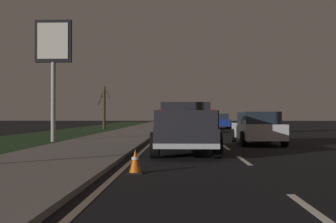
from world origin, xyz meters
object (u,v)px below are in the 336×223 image
Objects in this scene: pickup_truck at (185,126)px; sedan_blue at (219,121)px; gas_price_sign at (53,51)px; sedan_green at (181,122)px; sedan_silver at (181,123)px; bare_tree_far at (104,106)px; traffic_cone_near at (135,161)px; sedan_white at (257,128)px.

sedan_blue is at bearing -8.04° from pickup_truck.
gas_price_sign reaches higher than pickup_truck.
pickup_truck is 1.23× the size of sedan_green.
sedan_green is 1.00× the size of sedan_silver.
sedan_green is 1.02× the size of bare_tree_far.
sedan_green is at bearing -21.14° from gas_price_sign.
sedan_blue is at bearing -51.56° from sedan_green.
sedan_green is 7.00m from sedan_silver.
bare_tree_far is at bearing 17.55° from pickup_truck.
pickup_truck is 9.35× the size of traffic_cone_near.
sedan_silver is 11.64m from bare_tree_far.
pickup_truck is 26.01m from bare_tree_far.
sedan_white reaches higher than traffic_cone_near.
bare_tree_far is (18.83, 1.01, -2.47)m from gas_price_sign.
traffic_cone_near is (-11.18, -5.59, -4.45)m from gas_price_sign.
pickup_truck is at bearing -13.28° from traffic_cone_near.
traffic_cone_near is (-5.24, 1.24, -0.70)m from pickup_truck.
gas_price_sign is (5.94, 6.83, 3.75)m from pickup_truck.
sedan_silver is (16.09, 0.23, -0.20)m from pickup_truck.
sedan_green is 4.97m from sedan_blue.
traffic_cone_near is at bearing 154.23° from sedan_white.
bare_tree_far reaches higher than traffic_cone_near.
bare_tree_far is at bearing 12.39° from traffic_cone_near.
gas_price_sign is at bearing 152.53° from sedan_blue.
gas_price_sign is (1.47, 10.28, 3.95)m from sedan_white.
gas_price_sign is 10.93× the size of traffic_cone_near.
bare_tree_far reaches higher than sedan_green.
sedan_green is at bearing 128.44° from sedan_blue.
traffic_cone_near is at bearing 166.72° from pickup_truck.
sedan_green is 7.96m from bare_tree_far.
gas_price_sign is at bearing 26.56° from traffic_cone_near.
gas_price_sign reaches higher than sedan_green.
bare_tree_far reaches higher than sedan_white.
bare_tree_far reaches higher than sedan_silver.
sedan_silver is at bearing 179.78° from sedan_green.
traffic_cone_near is (-9.72, 4.69, -0.50)m from sedan_white.
sedan_silver is 1.02× the size of bare_tree_far.
pickup_truck reaches higher than sedan_white.
pickup_truck reaches higher than sedan_silver.
pickup_truck is 16.09m from sedan_silver.
pickup_truck is 23.09m from sedan_green.
sedan_green and sedan_blue have the same top height.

